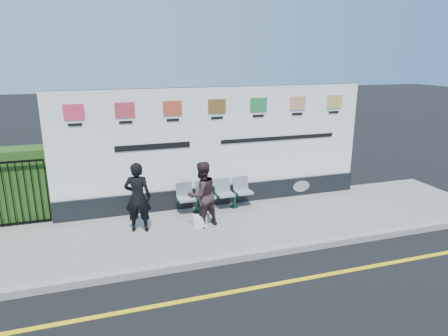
# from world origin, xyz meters

# --- Properties ---
(ground) EXTENTS (80.00, 80.00, 0.00)m
(ground) POSITION_xyz_m (0.00, 0.00, 0.00)
(ground) COLOR black
(pavement) EXTENTS (14.00, 3.00, 0.12)m
(pavement) POSITION_xyz_m (0.00, 2.50, 0.06)
(pavement) COLOR gray
(pavement) RESTS_ON ground
(kerb) EXTENTS (14.00, 0.18, 0.14)m
(kerb) POSITION_xyz_m (0.00, 1.00, 0.07)
(kerb) COLOR gray
(kerb) RESTS_ON ground
(yellow_line) EXTENTS (14.00, 0.10, 0.01)m
(yellow_line) POSITION_xyz_m (0.00, 0.00, 0.00)
(yellow_line) COLOR yellow
(yellow_line) RESTS_ON ground
(billboard) EXTENTS (8.00, 0.30, 3.00)m
(billboard) POSITION_xyz_m (0.50, 3.85, 1.42)
(billboard) COLOR black
(billboard) RESTS_ON pavement
(hedge) EXTENTS (2.35, 0.70, 1.70)m
(hedge) POSITION_xyz_m (-4.58, 4.30, 0.97)
(hedge) COLOR #274D17
(hedge) RESTS_ON pavement
(bench) EXTENTS (1.93, 0.58, 0.41)m
(bench) POSITION_xyz_m (0.34, 3.39, 0.32)
(bench) COLOR #B8BEC1
(bench) RESTS_ON pavement
(woman_left) EXTENTS (0.65, 0.51, 1.57)m
(woman_left) POSITION_xyz_m (-1.62, 2.73, 0.90)
(woman_left) COLOR black
(woman_left) RESTS_ON pavement
(woman_right) EXTENTS (0.90, 0.80, 1.52)m
(woman_right) POSITION_xyz_m (-0.23, 2.55, 0.88)
(woman_right) COLOR #362324
(woman_right) RESTS_ON pavement
(handbag_brown) EXTENTS (0.31, 0.16, 0.23)m
(handbag_brown) POSITION_xyz_m (0.09, 3.38, 0.65)
(handbag_brown) COLOR black
(handbag_brown) RESTS_ON bench
(carrier_bag_white) EXTENTS (0.30, 0.18, 0.30)m
(carrier_bag_white) POSITION_xyz_m (-0.31, 2.45, 0.27)
(carrier_bag_white) COLOR silver
(carrier_bag_white) RESTS_ON pavement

